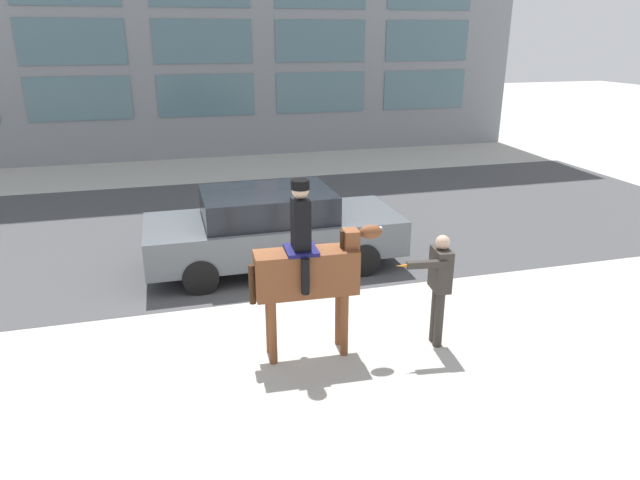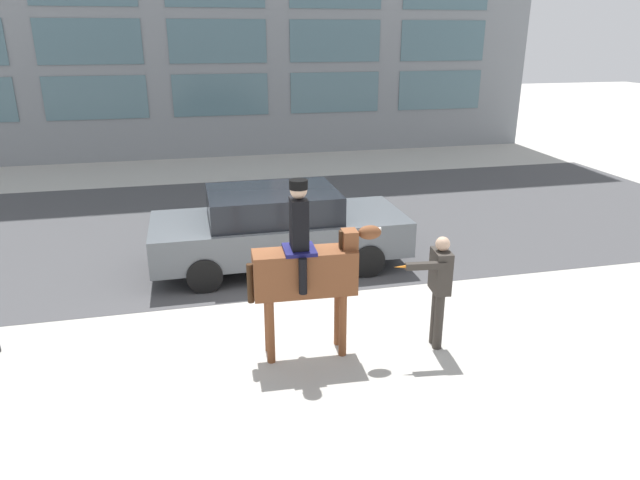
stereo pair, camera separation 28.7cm
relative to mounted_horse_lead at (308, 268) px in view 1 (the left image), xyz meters
The scene contains 5 objects.
ground_plane 1.85m from the mounted_horse_lead, 94.80° to the left, with size 80.00×80.00×0.00m, color #B2AFA8.
road_surface 6.20m from the mounted_horse_lead, 91.04° to the left, with size 23.83×8.50×0.01m.
mounted_horse_lead is the anchor object (origin of this frame).
pedestrian_bystander 1.87m from the mounted_horse_lead, ahead, with size 0.86×0.44×1.66m.
street_car_near_lane 3.35m from the mounted_horse_lead, 87.63° to the left, with size 4.78×2.03×1.50m.
Camera 1 is at (-1.61, -8.14, 4.24)m, focal length 32.00 mm.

